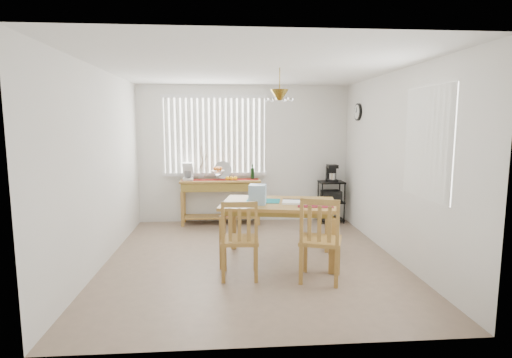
{
  "coord_description": "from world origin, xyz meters",
  "views": [
    {
      "loc": [
        -0.36,
        -5.38,
        1.87
      ],
      "look_at": [
        0.1,
        0.55,
        1.05
      ],
      "focal_mm": 28.0,
      "sensor_mm": 36.0,
      "label": 1
    }
  ],
  "objects": [
    {
      "name": "ground",
      "position": [
        0.0,
        0.0,
        -0.01
      ],
      "size": [
        4.0,
        4.5,
        0.01
      ],
      "primitive_type": "cube",
      "color": "gray"
    },
    {
      "name": "room_shell",
      "position": [
        0.0,
        0.02,
        1.69
      ],
      "size": [
        4.2,
        4.7,
        2.7
      ],
      "color": "white",
      "rests_on": "ground"
    },
    {
      "name": "sideboard",
      "position": [
        -0.44,
        2.02,
        0.63
      ],
      "size": [
        1.49,
        0.42,
        0.84
      ],
      "color": "#AC7F3A",
      "rests_on": "ground"
    },
    {
      "name": "sideboard_items",
      "position": [
        -0.69,
        2.03,
        0.97
      ],
      "size": [
        1.41,
        0.35,
        0.64
      ],
      "color": "maroon",
      "rests_on": "sideboard"
    },
    {
      "name": "wire_cart",
      "position": [
        1.66,
        2.0,
        0.47
      ],
      "size": [
        0.46,
        0.37,
        0.79
      ],
      "color": "black",
      "rests_on": "ground"
    },
    {
      "name": "cart_items",
      "position": [
        1.66,
        2.01,
        0.94
      ],
      "size": [
        0.19,
        0.22,
        0.32
      ],
      "color": "black",
      "rests_on": "wire_cart"
    },
    {
      "name": "dining_table",
      "position": [
        0.36,
        -0.08,
        0.72
      ],
      "size": [
        1.68,
        1.25,
        0.82
      ],
      "color": "#AC7F3A",
      "rests_on": "ground"
    },
    {
      "name": "table_items",
      "position": [
        0.19,
        -0.18,
        0.91
      ],
      "size": [
        1.16,
        0.76,
        0.26
      ],
      "color": "#16757C",
      "rests_on": "dining_table"
    },
    {
      "name": "chair_left",
      "position": [
        -0.2,
        -0.7,
        0.48
      ],
      "size": [
        0.47,
        0.47,
        0.98
      ],
      "color": "#AC7F3A",
      "rests_on": "ground"
    },
    {
      "name": "chair_right",
      "position": [
        0.76,
        -0.87,
        0.51
      ],
      "size": [
        0.6,
        0.6,
        1.03
      ],
      "color": "#AC7F3A",
      "rests_on": "ground"
    }
  ]
}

